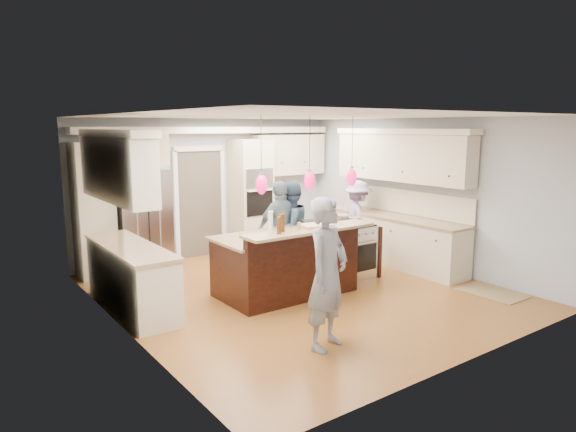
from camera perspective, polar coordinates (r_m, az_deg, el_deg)
name	(u,v)px	position (r m, az deg, el deg)	size (l,w,h in m)	color
ground_plane	(301,291)	(8.13, 1.46, -8.36)	(6.00, 6.00, 0.00)	#9A672A
room_shell	(302,176)	(7.75, 1.52, 4.51)	(5.54, 6.04, 2.72)	#B2BCC6
refrigerator	(142,221)	(9.46, -15.93, -0.50)	(0.90, 0.70, 1.80)	#B7B7BC
oven_column	(251,196)	(10.44, -4.11, 2.20)	(0.72, 0.69, 2.30)	beige
back_upper_cabinets	(180,174)	(9.76, -11.95, 4.55)	(5.30, 0.61, 2.54)	beige
right_counter_run	(396,208)	(9.72, 11.95, 0.87)	(0.64, 3.10, 2.51)	beige
left_cabinets	(126,236)	(7.44, -17.59, -2.13)	(0.64, 2.30, 2.51)	beige
kitchen_island	(286,263)	(7.90, -0.27, -5.22)	(2.10, 1.46, 1.12)	black
island_range	(350,251)	(8.83, 6.91, -3.86)	(0.82, 0.71, 0.92)	#B7B7BC
pendant_lights	(309,180)	(7.20, 2.40, 3.97)	(1.75, 0.15, 1.03)	black
person_bar_end	(327,274)	(5.93, 4.40, -6.42)	(0.65, 0.42, 1.77)	slate
person_far_left	(290,229)	(8.81, 0.21, -1.44)	(0.79, 0.62, 1.63)	#2C4156
person_far_right	(281,229)	(8.70, -0.76, -1.50)	(0.97, 0.40, 1.65)	slate
person_range_side	(358,219)	(10.19, 7.74, -0.30)	(0.98, 0.56, 1.51)	#917FAB
floor_rug	(493,292)	(8.66, 21.79, -7.89)	(0.65, 0.96, 0.01)	olive
water_bottle	(271,222)	(6.93, -1.95, -0.69)	(0.07, 0.07, 0.30)	silver
beer_bottle_a	(283,223)	(7.05, -0.60, -0.74)	(0.06, 0.06, 0.25)	#42250B
beer_bottle_b	(279,225)	(6.89, -1.01, -1.06)	(0.06, 0.06, 0.23)	#42250B
beer_bottle_c	(281,223)	(7.03, -0.78, -0.79)	(0.06, 0.06, 0.24)	#42250B
drink_can	(299,226)	(7.18, 1.23, -1.13)	(0.06, 0.06, 0.11)	#B7B7BC
cutting_board	(316,225)	(7.43, 3.12, -1.04)	(0.45, 0.32, 0.03)	tan
pot_large	(341,219)	(8.76, 5.94, -0.35)	(0.26, 0.26, 0.15)	#B7B7BC
pot_small	(355,221)	(8.76, 7.43, -0.51)	(0.22, 0.22, 0.11)	#B7B7BC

